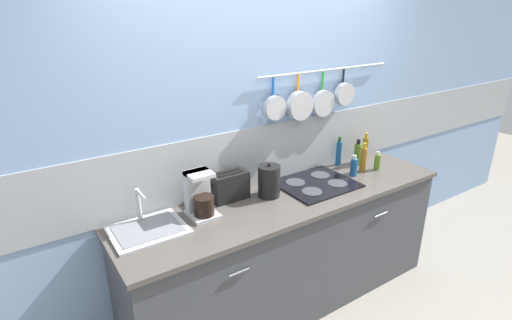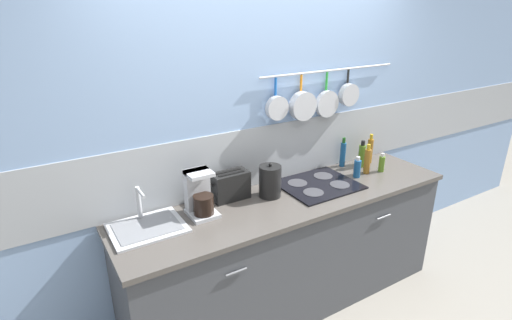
% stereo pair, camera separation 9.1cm
% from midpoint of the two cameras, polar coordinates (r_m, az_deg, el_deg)
% --- Properties ---
extents(ground_plane, '(12.00, 12.00, 0.00)m').
position_cam_midpoint_polar(ground_plane, '(3.37, 3.70, -19.41)').
color(ground_plane, gray).
extents(wall_back, '(7.20, 0.15, 2.60)m').
position_cam_midpoint_polar(wall_back, '(2.99, 0.22, 3.36)').
color(wall_back, '#84A3CC').
rests_on(wall_back, ground_plane).
extents(cabinet_base, '(2.50, 0.61, 0.89)m').
position_cam_midpoint_polar(cabinet_base, '(3.10, 3.89, -13.20)').
color(cabinet_base, '#3F4247').
rests_on(cabinet_base, ground_plane).
extents(countertop, '(2.54, 0.63, 0.03)m').
position_cam_midpoint_polar(countertop, '(2.87, 4.12, -5.59)').
color(countertop, '#4C4742').
rests_on(countertop, cabinet_base).
extents(sink_basin, '(0.44, 0.35, 0.23)m').
position_cam_midpoint_polar(sink_basin, '(2.54, -16.28, -9.28)').
color(sink_basin, '#B7BABF').
rests_on(sink_basin, countertop).
extents(coffee_maker, '(0.18, 0.20, 0.30)m').
position_cam_midpoint_polar(coffee_maker, '(2.60, -8.98, -5.29)').
color(coffee_maker, '#B7BABF').
rests_on(coffee_maker, countertop).
extents(toaster, '(0.28, 0.13, 0.20)m').
position_cam_midpoint_polar(toaster, '(2.79, -4.75, -3.73)').
color(toaster, black).
rests_on(toaster, countertop).
extents(kettle, '(0.16, 0.16, 0.25)m').
position_cam_midpoint_polar(kettle, '(2.82, 0.94, -3.02)').
color(kettle, black).
rests_on(kettle, countertop).
extents(cooktop, '(0.56, 0.48, 0.01)m').
position_cam_midpoint_polar(cooktop, '(3.07, 7.76, -3.36)').
color(cooktop, black).
rests_on(cooktop, countertop).
extents(bottle_vinegar, '(0.06, 0.06, 0.17)m').
position_cam_midpoint_polar(bottle_vinegar, '(3.25, 13.02, -0.94)').
color(bottle_vinegar, navy).
rests_on(bottle_vinegar, countertop).
extents(bottle_sesame_oil, '(0.05, 0.05, 0.25)m').
position_cam_midpoint_polar(bottle_sesame_oil, '(3.43, 10.99, 1.05)').
color(bottle_sesame_oil, navy).
rests_on(bottle_sesame_oil, countertop).
extents(bottle_olive_oil, '(0.05, 0.05, 0.25)m').
position_cam_midpoint_polar(bottle_olive_oil, '(3.33, 14.32, 0.13)').
color(bottle_olive_oil, '#8C5919').
rests_on(bottle_olive_oil, countertop).
extents(bottle_cooking_wine, '(0.06, 0.06, 0.23)m').
position_cam_midpoint_polar(bottle_cooking_wine, '(3.46, 13.55, 0.86)').
color(bottle_cooking_wine, '#4C721E').
rests_on(bottle_cooking_wine, countertop).
extents(bottle_dish_soap, '(0.05, 0.05, 0.16)m').
position_cam_midpoint_polar(bottle_dish_soap, '(3.42, 16.21, -0.23)').
color(bottle_dish_soap, '#4C721E').
rests_on(bottle_dish_soap, countertop).
extents(bottle_hot_sauce, '(0.05, 0.05, 0.26)m').
position_cam_midpoint_polar(bottle_hot_sauce, '(3.56, 14.61, 1.56)').
color(bottle_hot_sauce, '#8C5919').
rests_on(bottle_hot_sauce, countertop).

